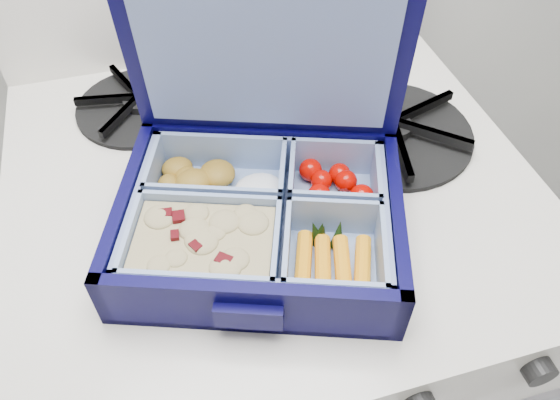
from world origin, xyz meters
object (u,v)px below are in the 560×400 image
object	(u,v)px
stove	(270,344)
burner_grate	(392,125)
bento_box	(260,219)
fork	(315,127)

from	to	relation	value
stove	burner_grate	distance (m)	0.45
bento_box	burner_grate	bearing A→B (deg)	50.41
fork	stove	bearing A→B (deg)	-100.24
stove	burner_grate	bearing A→B (deg)	2.19
stove	fork	bearing A→B (deg)	28.48
burner_grate	fork	world-z (taller)	burner_grate
bento_box	fork	size ratio (longest dim) A/B	1.45
stove	bento_box	world-z (taller)	bento_box
burner_grate	fork	bearing A→B (deg)	157.59
bento_box	fork	bearing A→B (deg)	73.81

